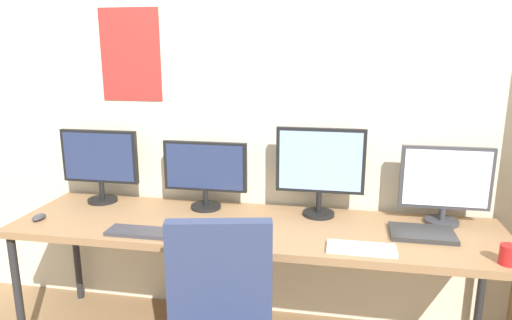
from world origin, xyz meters
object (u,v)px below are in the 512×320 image
at_px(desk, 254,233).
at_px(computer_mouse, 39,217).
at_px(monitor_far_left, 100,162).
at_px(keyboard_right, 361,249).
at_px(laptop_closed, 422,233).
at_px(monitor_center_left, 205,171).
at_px(monitor_center_right, 320,166).
at_px(monitor_far_right, 445,183).
at_px(coffee_mug, 509,255).
at_px(keyboard_left, 140,232).

distance_m(desk, computer_mouse, 1.21).
height_order(monitor_far_left, computer_mouse, monitor_far_left).
relative_size(desk, keyboard_right, 8.17).
relative_size(keyboard_right, laptop_closed, 1.01).
relative_size(desk, monitor_center_left, 5.29).
bearing_deg(monitor_center_right, monitor_far_right, -0.00).
bearing_deg(monitor_far_right, coffee_mug, -68.07).
xyz_separation_m(monitor_center_left, monitor_center_right, (0.67, 0.00, 0.06)).
xyz_separation_m(desk, coffee_mug, (1.19, -0.26, 0.09)).
distance_m(monitor_center_right, monitor_far_right, 0.67).
distance_m(laptop_closed, coffee_mug, 0.42).
height_order(monitor_far_right, keyboard_right, monitor_far_right).
relative_size(monitor_far_right, computer_mouse, 4.94).
xyz_separation_m(laptop_closed, coffee_mug, (0.32, -0.27, 0.03)).
xyz_separation_m(computer_mouse, coffee_mug, (2.39, -0.11, 0.03)).
distance_m(monitor_far_left, monitor_center_right, 1.34).
bearing_deg(monitor_center_right, keyboard_left, -153.70).
height_order(monitor_center_right, keyboard_right, monitor_center_right).
xyz_separation_m(monitor_far_left, keyboard_left, (0.44, -0.44, -0.25)).
relative_size(desk, laptop_closed, 8.28).
bearing_deg(monitor_center_left, monitor_far_left, 180.00).
bearing_deg(coffee_mug, monitor_center_right, 151.32).
height_order(monitor_center_right, monitor_far_right, monitor_center_right).
bearing_deg(computer_mouse, keyboard_right, -2.65).
xyz_separation_m(monitor_far_left, monitor_far_right, (2.01, 0.00, -0.03)).
xyz_separation_m(monitor_center_right, keyboard_right, (0.23, -0.44, -0.28)).
relative_size(keyboard_left, computer_mouse, 3.51).
xyz_separation_m(monitor_far_left, coffee_mug, (2.20, -0.47, -0.21)).
xyz_separation_m(monitor_center_left, laptop_closed, (1.21, -0.20, -0.22)).
bearing_deg(keyboard_right, coffee_mug, -2.49).
distance_m(desk, monitor_far_right, 1.06).
height_order(monitor_far_left, monitor_center_right, monitor_center_right).
distance_m(monitor_far_right, keyboard_left, 1.64).
relative_size(monitor_far_left, laptop_closed, 1.52).
bearing_deg(computer_mouse, monitor_center_right, 13.27).
relative_size(monitor_far_left, keyboard_right, 1.50).
relative_size(monitor_far_left, coffee_mug, 4.60).
bearing_deg(desk, monitor_far_left, 168.07).
relative_size(monitor_far_right, laptop_closed, 1.48).
bearing_deg(monitor_center_left, computer_mouse, -157.25).
bearing_deg(monitor_far_left, laptop_closed, -6.11).
relative_size(computer_mouse, laptop_closed, 0.30).
distance_m(monitor_far_left, coffee_mug, 2.26).
relative_size(monitor_far_right, coffee_mug, 4.47).
xyz_separation_m(monitor_center_right, computer_mouse, (-1.53, -0.36, -0.27)).
relative_size(monitor_center_right, laptop_closed, 1.58).
relative_size(monitor_far_left, monitor_center_right, 0.96).
distance_m(monitor_far_left, monitor_far_right, 2.01).
bearing_deg(keyboard_right, laptop_closed, 37.72).
bearing_deg(monitor_far_left, computer_mouse, -117.86).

